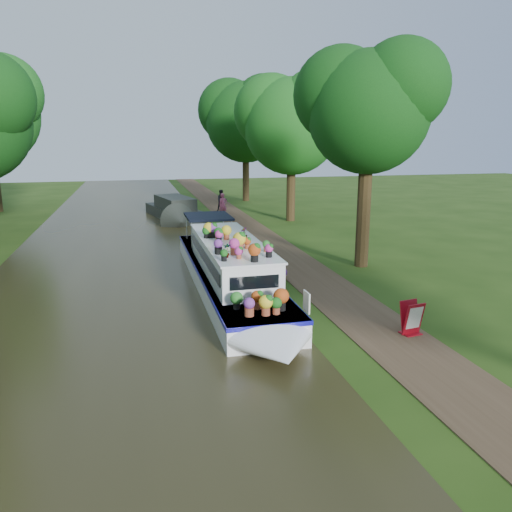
# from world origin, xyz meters

# --- Properties ---
(ground) EXTENTS (100.00, 100.00, 0.00)m
(ground) POSITION_xyz_m (0.00, 0.00, 0.00)
(ground) COLOR #233F0F
(ground) RESTS_ON ground
(canal_water) EXTENTS (10.00, 100.00, 0.02)m
(canal_water) POSITION_xyz_m (-6.00, 0.00, 0.01)
(canal_water) COLOR black
(canal_water) RESTS_ON ground
(towpath) EXTENTS (2.20, 100.00, 0.03)m
(towpath) POSITION_xyz_m (1.20, 0.00, 0.01)
(towpath) COLOR #483421
(towpath) RESTS_ON ground
(plant_boat) EXTENTS (2.29, 13.52, 2.30)m
(plant_boat) POSITION_xyz_m (-2.25, 0.61, 0.85)
(plant_boat) COLOR white
(plant_boat) RESTS_ON canal_water
(tree_near_overhang) EXTENTS (5.52, 5.28, 8.99)m
(tree_near_overhang) POSITION_xyz_m (3.79, 3.06, 6.60)
(tree_near_overhang) COLOR black
(tree_near_overhang) RESTS_ON ground
(tree_near_mid) EXTENTS (6.90, 6.60, 9.40)m
(tree_near_mid) POSITION_xyz_m (4.48, 15.08, 6.44)
(tree_near_mid) COLOR black
(tree_near_mid) RESTS_ON ground
(tree_near_far) EXTENTS (7.59, 7.26, 10.30)m
(tree_near_far) POSITION_xyz_m (3.98, 26.09, 7.05)
(tree_near_far) COLOR black
(tree_near_far) RESTS_ON ground
(second_boat) EXTENTS (3.63, 7.95, 1.47)m
(second_boat) POSITION_xyz_m (-2.75, 17.48, 0.59)
(second_boat) COLOR black
(second_boat) RESTS_ON canal_water
(sandwich_board) EXTENTS (0.60, 0.54, 0.91)m
(sandwich_board) POSITION_xyz_m (1.82, -4.29, 0.44)
(sandwich_board) COLOR #9D0B17
(sandwich_board) RESTS_ON towpath
(pedestrian_pink) EXTENTS (0.65, 0.49, 1.59)m
(pedestrian_pink) POSITION_xyz_m (0.50, 17.54, 0.82)
(pedestrian_pink) COLOR #EF6287
(pedestrian_pink) RESTS_ON towpath
(pedestrian_dark) EXTENTS (0.76, 0.60, 1.55)m
(pedestrian_dark) POSITION_xyz_m (0.88, 20.24, 0.80)
(pedestrian_dark) COLOR black
(pedestrian_dark) RESTS_ON towpath
(verge_plant) EXTENTS (0.40, 0.34, 0.43)m
(verge_plant) POSITION_xyz_m (-0.60, 0.13, 0.21)
(verge_plant) COLOR #30661E
(verge_plant) RESTS_ON ground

